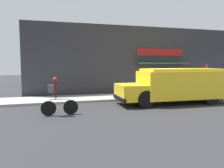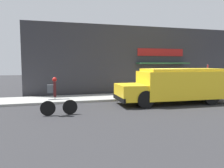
% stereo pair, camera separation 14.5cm
% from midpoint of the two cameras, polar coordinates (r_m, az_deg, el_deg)
% --- Properties ---
extents(ground_plane, '(70.00, 70.00, 0.00)m').
position_cam_midpoint_polar(ground_plane, '(14.77, 13.02, -3.81)').
color(ground_plane, '#2B2B2D').
extents(sidewalk, '(28.00, 2.61, 0.13)m').
position_cam_midpoint_polar(sidewalk, '(15.89, 10.70, -2.88)').
color(sidewalk, '#999993').
rests_on(sidewalk, ground_plane).
extents(storefront, '(17.94, 1.10, 5.16)m').
position_cam_midpoint_polar(storefront, '(17.29, 8.34, 6.17)').
color(storefront, '#2D2D33').
rests_on(storefront, ground_plane).
extents(school_bus, '(6.49, 2.73, 2.02)m').
position_cam_midpoint_polar(school_bus, '(13.25, 16.11, -0.19)').
color(school_bus, yellow).
rests_on(school_bus, ground_plane).
extents(cyclist, '(1.65, 0.20, 1.71)m').
position_cam_midpoint_polar(cyclist, '(10.05, -14.62, -3.43)').
color(cyclist, black).
rests_on(cyclist, ground_plane).
extents(stop_sign_post, '(0.45, 0.45, 2.16)m').
position_cam_midpoint_polar(stop_sign_post, '(17.28, 23.22, 2.48)').
color(stop_sign_post, slate).
rests_on(stop_sign_post, sidewalk).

